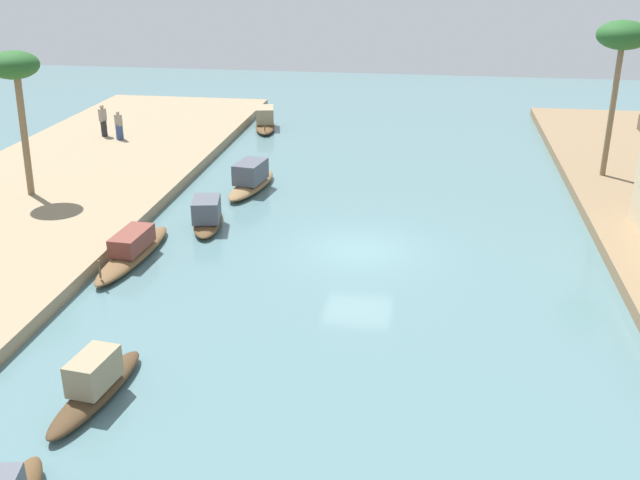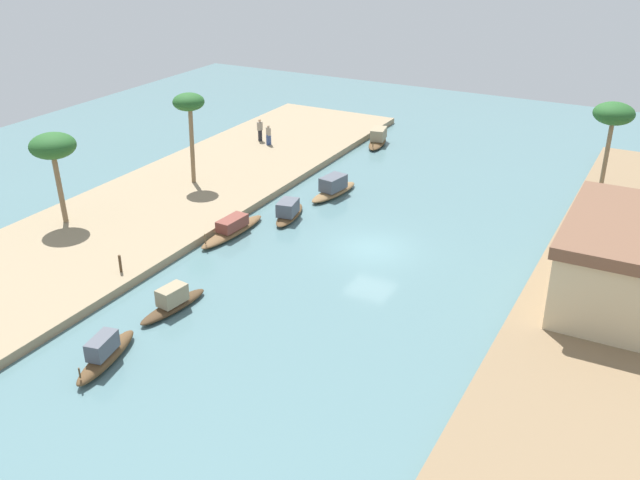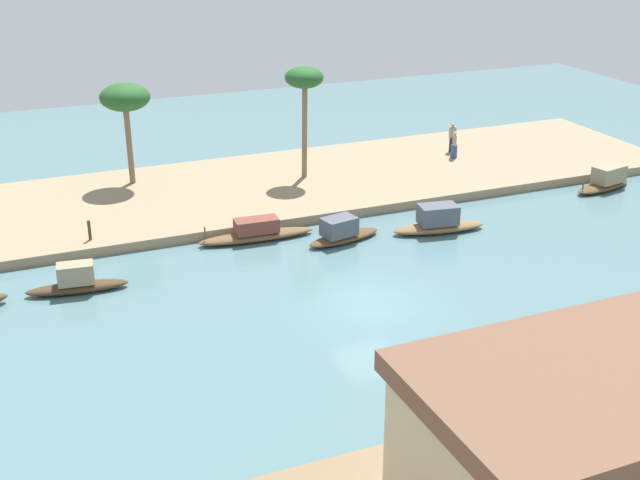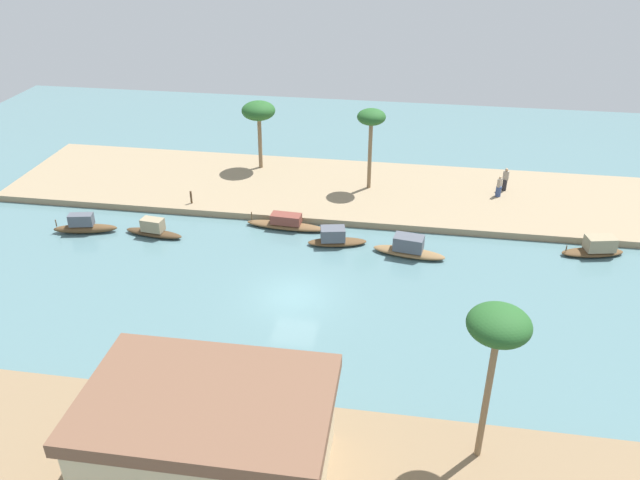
# 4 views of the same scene
# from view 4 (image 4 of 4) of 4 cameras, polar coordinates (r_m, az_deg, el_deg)

# --- Properties ---
(river_water) EXTENTS (74.89, 74.89, 0.00)m
(river_water) POSITION_cam_4_polar(r_m,az_deg,el_deg) (34.99, -2.36, -5.10)
(river_water) COLOR slate
(river_water) RESTS_ON ground
(riverbank_left) EXTENTS (47.11, 10.65, 0.46)m
(riverbank_left) POSITION_cam_4_polar(r_m,az_deg,el_deg) (46.85, 0.92, 4.59)
(riverbank_left) COLOR #937F60
(riverbank_left) RESTS_ON ground
(sampan_open_hull) EXTENTS (4.19, 1.69, 1.31)m
(sampan_open_hull) POSITION_cam_4_polar(r_m,az_deg,el_deg) (43.89, -20.50, 1.19)
(sampan_open_hull) COLOR brown
(sampan_open_hull) RESTS_ON river_water
(sampan_downstream_large) EXTENTS (3.99, 1.91, 1.24)m
(sampan_downstream_large) POSITION_cam_4_polar(r_m,az_deg,el_deg) (42.08, 23.64, -0.66)
(sampan_downstream_large) COLOR brown
(sampan_downstream_large) RESTS_ON river_water
(sampan_with_red_awning) EXTENTS (3.85, 1.81, 1.19)m
(sampan_with_red_awning) POSITION_cam_4_polar(r_m,az_deg,el_deg) (39.68, 1.38, 0.16)
(sampan_with_red_awning) COLOR brown
(sampan_with_red_awning) RESTS_ON river_water
(sampan_midstream) EXTENTS (4.56, 1.81, 1.32)m
(sampan_midstream) POSITION_cam_4_polar(r_m,az_deg,el_deg) (38.85, 8.01, -0.76)
(sampan_midstream) COLOR brown
(sampan_midstream) RESTS_ON river_water
(sampan_with_tall_canopy) EXTENTS (5.40, 1.37, 1.03)m
(sampan_with_tall_canopy) POSITION_cam_4_polar(r_m,az_deg,el_deg) (41.70, -3.08, 1.50)
(sampan_with_tall_canopy) COLOR brown
(sampan_with_tall_canopy) RESTS_ON river_water
(sampan_foreground) EXTENTS (4.03, 1.35, 1.22)m
(sampan_foreground) POSITION_cam_4_polar(r_m,az_deg,el_deg) (42.09, -14.79, 0.89)
(sampan_foreground) COLOR #47331E
(sampan_foreground) RESTS_ON river_water
(person_on_near_bank) EXTENTS (0.52, 0.52, 1.54)m
(person_on_near_bank) POSITION_cam_4_polar(r_m,az_deg,el_deg) (46.74, 15.83, 4.52)
(person_on_near_bank) COLOR #33477A
(person_on_near_bank) RESTS_ON riverbank_left
(person_by_mooring) EXTENTS (0.44, 0.41, 1.73)m
(person_by_mooring) POSITION_cam_4_polar(r_m,az_deg,el_deg) (47.75, 16.36, 5.19)
(person_by_mooring) COLOR #232328
(person_by_mooring) RESTS_ON riverbank_left
(mooring_post) EXTENTS (0.14, 0.14, 0.91)m
(mooring_post) POSITION_cam_4_polar(r_m,az_deg,el_deg) (44.90, -11.55, 3.80)
(mooring_post) COLOR #4C3823
(mooring_post) RESTS_ON riverbank_left
(palm_tree_left_near) EXTENTS (2.01, 2.01, 5.94)m
(palm_tree_left_near) POSITION_cam_4_polar(r_m,az_deg,el_deg) (44.81, 4.65, 10.73)
(palm_tree_left_near) COLOR #7F6647
(palm_tree_left_near) RESTS_ON riverbank_left
(palm_tree_left_far) EXTENTS (2.56, 2.56, 5.27)m
(palm_tree_left_far) POSITION_cam_4_polar(r_m,az_deg,el_deg) (48.92, -5.57, 11.43)
(palm_tree_left_far) COLOR #7F6647
(palm_tree_left_far) RESTS_ON riverbank_left
(palm_tree_right_tall) EXTENTS (2.24, 2.24, 6.81)m
(palm_tree_right_tall) POSITION_cam_4_polar(r_m,az_deg,el_deg) (22.66, 15.79, -7.75)
(palm_tree_right_tall) COLOR #7F6647
(palm_tree_right_tall) RESTS_ON riverbank_right
(riverside_building) EXTENTS (8.78, 5.87, 3.99)m
(riverside_building) POSITION_cam_4_polar(r_m,az_deg,el_deg) (24.00, -9.84, -17.12)
(riverside_building) COLOR beige
(riverside_building) RESTS_ON riverbank_right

